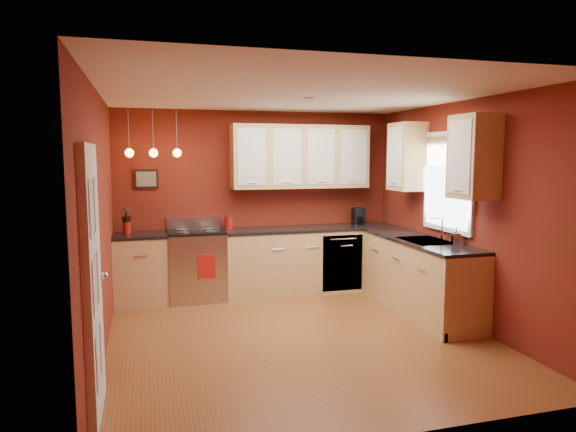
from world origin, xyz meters
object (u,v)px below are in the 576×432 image
object	(u,v)px
red_canister	(229,223)
soap_pump	(456,236)
gas_range	(197,265)
sink	(426,242)
coffee_maker	(358,217)

from	to	relation	value
red_canister	soap_pump	xyz separation A→B (m)	(2.34, -1.98, 0.01)
red_canister	gas_range	bearing A→B (deg)	-163.69
red_canister	soap_pump	world-z (taller)	soap_pump
gas_range	soap_pump	size ratio (longest dim) A/B	5.58
red_canister	soap_pump	size ratio (longest dim) A/B	0.89
sink	gas_range	bearing A→B (deg)	150.22
coffee_maker	gas_range	bearing A→B (deg)	-176.18
sink	red_canister	bearing A→B (deg)	142.72
coffee_maker	soap_pump	bearing A→B (deg)	-78.71
coffee_maker	soap_pump	distance (m)	2.01
red_canister	coffee_maker	bearing A→B (deg)	-0.05
gas_range	coffee_maker	world-z (taller)	coffee_maker
gas_range	sink	world-z (taller)	sink
coffee_maker	sink	bearing A→B (deg)	-83.01
gas_range	soap_pump	bearing A→B (deg)	-33.18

